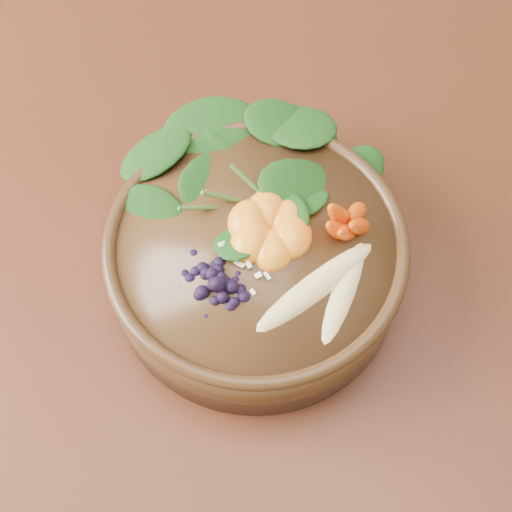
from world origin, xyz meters
TOP-DOWN VIEW (x-y plane):
  - ground at (0.00, 0.00)m, footprint 4.00×4.00m
  - dining_table at (0.00, 0.00)m, footprint 1.60×0.90m
  - stoneware_bowl at (-0.08, -0.05)m, footprint 0.35×0.35m
  - kale_heap at (-0.10, 0.01)m, footprint 0.22×0.22m
  - carrot_cluster at (-0.01, -0.01)m, footprint 0.07×0.07m
  - banana_halves at (-0.01, -0.08)m, footprint 0.10×0.14m
  - mandarin_cluster at (-0.08, -0.04)m, footprint 0.11×0.11m
  - blueberry_pile at (-0.10, -0.10)m, footprint 0.15×0.14m
  - coconut_flakes at (-0.09, -0.07)m, footprint 0.10×0.09m

SIDE VIEW (x-z plane):
  - ground at x=0.00m, z-range 0.00..0.00m
  - dining_table at x=0.00m, z-range 0.28..1.03m
  - stoneware_bowl at x=-0.08m, z-range 0.75..0.82m
  - coconut_flakes at x=-0.09m, z-range 0.82..0.83m
  - banana_halves at x=-0.01m, z-range 0.82..0.85m
  - mandarin_cluster at x=-0.08m, z-range 0.82..0.85m
  - blueberry_pile at x=-0.10m, z-range 0.82..0.86m
  - kale_heap at x=-0.10m, z-range 0.82..0.86m
  - carrot_cluster at x=-0.01m, z-range 0.82..0.90m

